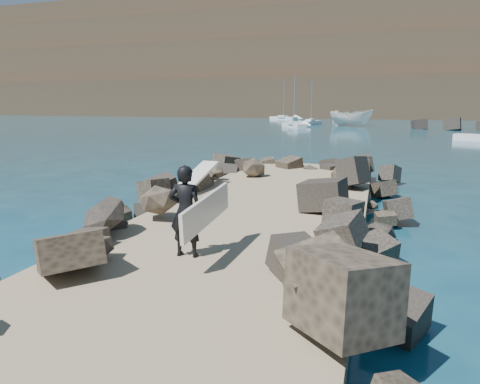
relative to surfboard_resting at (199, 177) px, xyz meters
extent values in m
plane|color=#0F384C|center=(2.92, -3.17, -1.04)|extent=(800.00, 800.00, 0.00)
cube|color=#8C7759|center=(2.92, -5.17, -0.74)|extent=(6.00, 26.00, 0.60)
cube|color=black|center=(0.02, -4.67, -0.54)|extent=(2.60, 22.00, 1.00)
cube|color=black|center=(5.82, -4.67, -0.54)|extent=(2.60, 22.00, 1.00)
cube|color=#2D4919|center=(12.92, 156.83, 14.96)|extent=(360.00, 140.00, 32.00)
cube|color=white|center=(0.00, 0.00, 0.00)|extent=(0.66, 2.55, 0.08)
imported|color=silver|center=(1.80, 57.40, 0.28)|extent=(7.15, 3.62, 2.64)
imported|color=black|center=(2.52, -6.51, 0.50)|extent=(0.73, 0.52, 1.88)
cube|color=beige|center=(2.97, -6.51, 0.55)|extent=(0.09, 2.34, 0.73)
cube|color=white|center=(-6.05, 50.17, -0.79)|extent=(4.67, 6.20, 0.80)
cylinder|color=gray|center=(-6.05, 50.17, 3.10)|extent=(0.12, 0.12, 7.09)
cube|color=white|center=(-6.05, 49.52, -0.29)|extent=(1.84, 2.08, 0.44)
cube|color=white|center=(-4.90, 59.68, -0.79)|extent=(3.03, 6.35, 0.80)
cylinder|color=gray|center=(-4.90, 59.68, 2.97)|extent=(0.12, 0.12, 6.83)
cube|color=white|center=(-4.90, 58.96, -0.29)|extent=(1.44, 1.95, 0.44)
cube|color=white|center=(-13.90, 79.32, -0.79)|extent=(6.97, 5.57, 0.80)
cylinder|color=gray|center=(-13.90, 79.32, 3.61)|extent=(0.12, 0.12, 8.11)
cube|color=white|center=(-13.90, 78.81, -0.29)|extent=(2.37, 2.15, 0.44)
cube|color=white|center=(-37.08, 148.83, 32.96)|extent=(10.00, 8.00, 4.00)
cube|color=white|center=(2.92, 161.83, 32.71)|extent=(8.00, 6.00, 3.50)
camera|label=1|loc=(6.12, -14.11, 2.65)|focal=32.00mm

